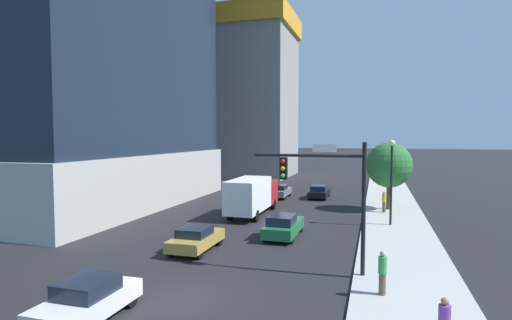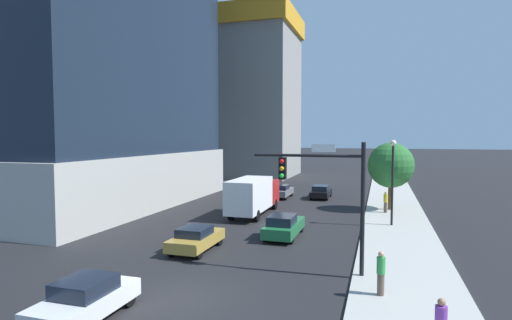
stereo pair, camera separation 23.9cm
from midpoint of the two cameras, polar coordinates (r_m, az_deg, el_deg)
name	(u,v)px [view 2 (the right image)]	position (r m, az deg, el deg)	size (l,w,h in m)	color
ground_plane	(180,297)	(17.45, -10.29, -18.51)	(400.00, 400.00, 0.00)	black
sidewalk	(395,215)	(34.96, 19.20, -7.36)	(4.68, 120.00, 0.15)	#B2AFA8
construction_building	(246,88)	(66.75, -1.28, 10.15)	(22.78, 19.70, 34.02)	gray
traffic_light_pole	(326,184)	(18.99, 10.16, -3.38)	(5.21, 0.48, 6.07)	black
street_lamp	(393,170)	(30.22, 18.91, -1.32)	(0.44, 0.44, 6.06)	black
street_tree	(391,165)	(36.59, 18.64, -0.72)	(3.88, 3.88, 5.77)	brown
car_green	(284,226)	(26.35, 4.18, -9.24)	(1.85, 4.63, 1.50)	#1E6638
car_white	(85,299)	(16.28, -22.53, -17.66)	(1.92, 4.02, 1.47)	silver
car_gold	(196,238)	(23.54, -8.18, -10.89)	(1.88, 4.13, 1.37)	#AD8938
car_gray	(281,191)	(42.55, 3.70, -4.40)	(1.84, 4.09, 1.40)	slate
car_black	(321,192)	(42.71, 9.30, -4.43)	(1.81, 4.29, 1.38)	black
box_truck	(253,194)	(33.18, -0.20, -4.84)	(2.35, 7.94, 3.08)	#B21E1E
pedestrian_green_shirt	(381,273)	(17.47, 17.58, -14.89)	(0.34, 0.34, 1.78)	brown
pedestrian_yellow_shirt	(386,202)	(35.34, 17.99, -5.62)	(0.34, 0.34, 1.75)	brown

